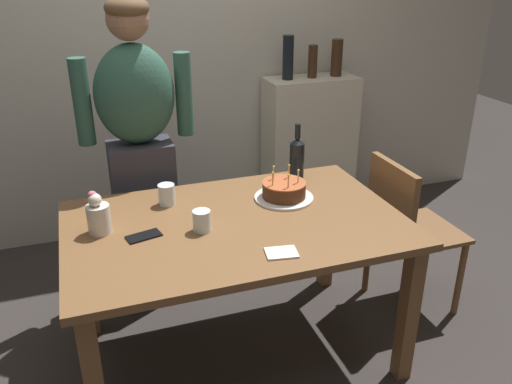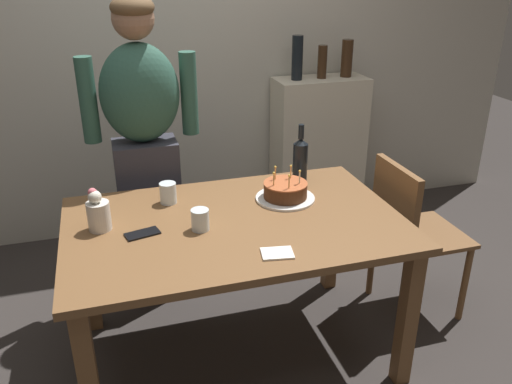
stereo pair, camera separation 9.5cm
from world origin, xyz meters
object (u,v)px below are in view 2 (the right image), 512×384
birthday_cake (285,192)px  flower_vase (98,213)px  dining_chair (408,227)px  wine_bottle (300,159)px  water_glass_far (168,193)px  cell_phone (142,234)px  water_glass_near (200,220)px  napkin_stack (277,253)px  person_man_bearded (145,149)px

birthday_cake → flower_vase: bearing=-176.0°
flower_vase → dining_chair: bearing=-0.2°
wine_bottle → water_glass_far: bearing=-173.4°
water_glass_far → flower_vase: bearing=-150.0°
wine_bottle → cell_phone: (-0.86, -0.37, -0.12)m
water_glass_far → dining_chair: size_ratio=0.12×
water_glass_near → dining_chair: (1.13, 0.12, -0.27)m
napkin_stack → wine_bottle: bearing=62.4°
cell_phone → person_man_bearded: (0.09, 0.71, 0.13)m
wine_bottle → napkin_stack: (-0.36, -0.69, -0.12)m
water_glass_far → flower_vase: size_ratio=0.53×
dining_chair → cell_phone: bearing=94.0°
napkin_stack → water_glass_near: bearing=130.5°
wine_bottle → dining_chair: bearing=-27.8°
water_glass_far → water_glass_near: bearing=-73.4°
birthday_cake → cell_phone: bearing=-167.0°
flower_vase → water_glass_far: bearing=30.0°
napkin_stack → dining_chair: (0.88, 0.42, -0.23)m
napkin_stack → person_man_bearded: person_man_bearded is taller
cell_phone → wine_bottle: bearing=9.6°
birthday_cake → flower_vase: (-0.87, -0.06, 0.04)m
water_glass_far → dining_chair: dining_chair is taller
water_glass_near → dining_chair: bearing=6.1°
birthday_cake → wine_bottle: 0.27m
flower_vase → person_man_bearded: person_man_bearded is taller
napkin_stack → cell_phone: bearing=147.3°
wine_bottle → flower_vase: wine_bottle is taller
dining_chair → water_glass_far: bearing=81.1°
birthday_cake → dining_chair: birthday_cake is taller
birthday_cake → dining_chair: 0.73m
cell_phone → person_man_bearded: person_man_bearded is taller
water_glass_far → napkin_stack: size_ratio=0.80×
water_glass_near → water_glass_far: size_ratio=0.93×
water_glass_near → napkin_stack: size_ratio=0.75×
wine_bottle → cell_phone: bearing=-156.7°
water_glass_far → cell_phone: 0.33m
wine_bottle → cell_phone: 0.94m
birthday_cake → cell_phone: size_ratio=2.01×
flower_vase → person_man_bearded: (0.26, 0.61, 0.05)m
wine_bottle → flower_vase: 1.06m
napkin_stack → dining_chair: size_ratio=0.14×
water_glass_near → person_man_bearded: 0.76m
wine_bottle → dining_chair: size_ratio=0.35×
wine_bottle → napkin_stack: bearing=-117.6°
birthday_cake → water_glass_near: birthday_cake is taller
napkin_stack → person_man_bearded: size_ratio=0.08×
napkin_stack → person_man_bearded: (-0.40, 1.03, 0.13)m
birthday_cake → napkin_stack: bearing=-113.1°
napkin_stack → dining_chair: bearing=25.3°
flower_vase → dining_chair: 1.58m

